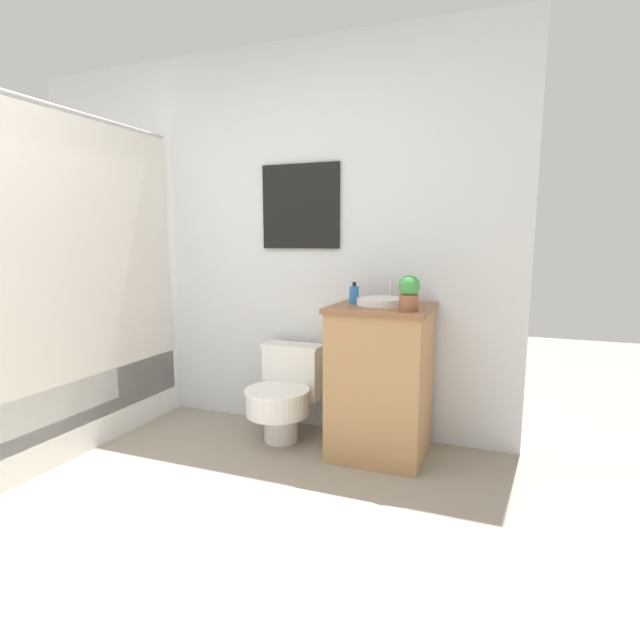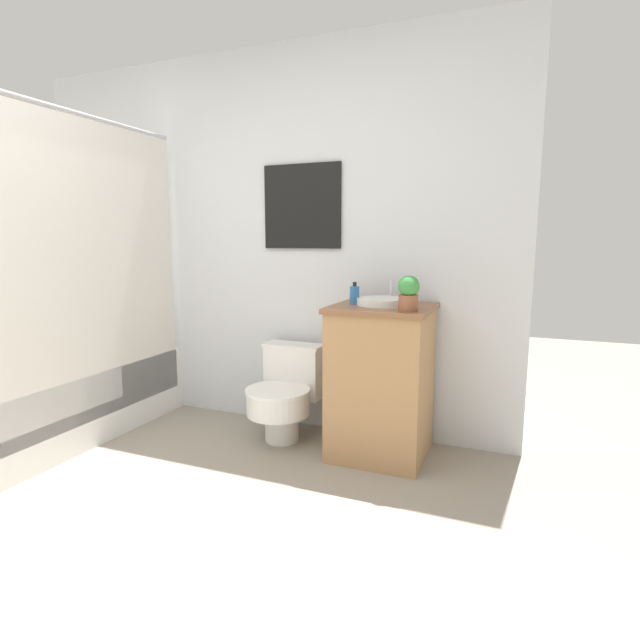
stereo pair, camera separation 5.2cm
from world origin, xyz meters
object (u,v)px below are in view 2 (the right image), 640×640
sink (384,301)px  soap_bottle (355,295)px  toilet (285,393)px  potted_plant (409,293)px

sink → soap_bottle: 0.17m
toilet → potted_plant: 1.09m
toilet → potted_plant: potted_plant is taller
toilet → sink: 0.88m
sink → toilet: bearing=-179.3°
sink → soap_bottle: bearing=-171.6°
toilet → soap_bottle: 0.80m
toilet → potted_plant: bearing=-13.0°
toilet → soap_bottle: (0.47, -0.02, 0.65)m
soap_bottle → potted_plant: 0.39m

